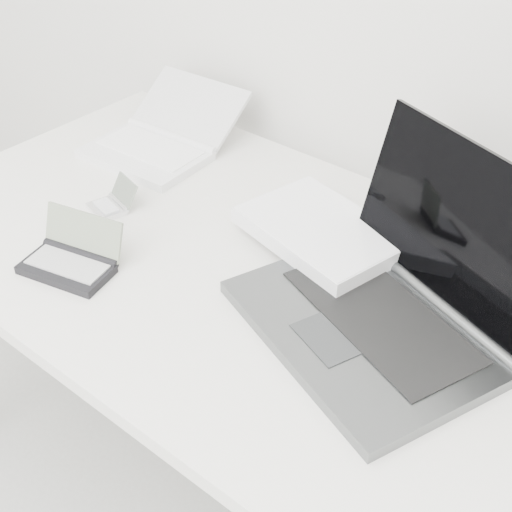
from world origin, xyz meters
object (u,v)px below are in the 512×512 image
Objects in this scene: laptop_large at (367,276)px; desk at (282,299)px; palmtop_charcoal at (72,260)px; netbook_open_white at (159,141)px.

desk is at bearing -140.02° from laptop_large.
palmtop_charcoal is (-0.32, -0.22, 0.06)m from desk.
laptop_large is at bearing -15.94° from netbook_open_white.
desk is 2.53× the size of laptop_large.
netbook_open_white is (-0.52, 0.20, 0.07)m from desk.
desk is 0.39m from palmtop_charcoal.
palmtop_charcoal is at bearing -145.17° from desk.
laptop_large is 0.68m from netbook_open_white.
netbook_open_white is at bearing -172.34° from laptop_large.
desk is at bearing -24.20° from netbook_open_white.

